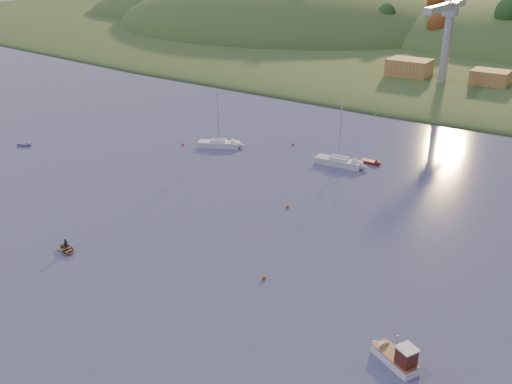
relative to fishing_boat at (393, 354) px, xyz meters
The scene contains 20 objects.
ground 33.51m from the fishing_boat, 156.62° to the right, with size 500.00×500.00×0.00m, color #343B56.
shore_slope 154.79m from the fishing_boat, 101.46° to the left, with size 640.00×150.00×7.00m, color #2E5220.
hill_left_far 277.62m from the fishing_boat, 133.40° to the left, with size 120.00×100.00×32.00m, color #2E5220.
hill_left 222.35m from the fishing_boat, 122.89° to the left, with size 170.00×140.00×44.00m, color #2E5220.
hillside_trees 174.44m from the fishing_boat, 100.15° to the left, with size 280.00×50.00×32.00m, color #1D4017, non-canonical shape.
wharf 111.71m from the fishing_boat, 103.33° to the left, with size 42.00×16.00×2.40m, color slate.
shed_west 116.42m from the fishing_boat, 109.46° to the left, with size 11.00×8.00×4.80m, color #A77F37.
shed_east 112.18m from the fishing_boat, 99.11° to the left, with size 9.00×7.00×4.00m, color #A77F37.
dock_crane 110.18m from the fishing_boat, 105.30° to the left, with size 3.20×28.00×20.30m.
fishing_boat is the anchor object (origin of this frame).
sailboat_near 64.24m from the fishing_boat, 141.85° to the left, with size 8.04×5.55×10.83m.
sailboat_far 51.28m from the fishing_boat, 121.84° to the left, with size 8.46×3.18×11.49m.
canoe 42.07m from the fishing_boat, behind, with size 2.21×3.10×0.64m, color #9B7D55.
paddler 42.07m from the fishing_boat, behind, with size 0.56×0.37×1.54m, color black.
red_tender 52.46m from the fishing_boat, 114.90° to the left, with size 3.68×1.27×1.25m.
grey_dinghy 84.07m from the fishing_boat, 166.53° to the left, with size 3.03×1.85×1.06m.
buoy_0 18.42m from the fishing_boat, 163.63° to the left, with size 0.50×0.50×0.50m, color #E3540B.
buoy_1 34.61m from the fishing_boat, 137.28° to the left, with size 0.50×0.50×0.50m, color #E3540B.
buoy_2 67.72m from the fishing_boat, 147.22° to the left, with size 0.50×0.50×0.50m, color #E3540B.
buoy_3 62.47m from the fishing_boat, 128.94° to the left, with size 0.50×0.50×0.50m, color #E3540B.
Camera 1 is at (43.85, -29.06, 35.82)m, focal length 40.00 mm.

